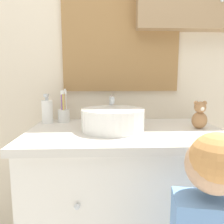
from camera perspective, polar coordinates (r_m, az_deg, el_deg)
wall_back at (r=1.43m, az=3.55°, el=15.31°), size 3.20×0.18×2.50m
vanity_counter at (r=1.30m, az=3.56°, el=-23.48°), size 1.00×0.60×0.87m
sink_basin at (r=1.11m, az=0.24°, el=-1.81°), size 0.32×0.37×0.17m
toothbrush_holder at (r=1.34m, az=-12.48°, el=-0.48°), size 0.07×0.07×0.20m
soap_dispenser at (r=1.34m, az=-16.54°, el=0.22°), size 0.06×0.06×0.17m
teddy_bear at (r=1.22m, az=21.92°, el=-0.86°), size 0.08×0.07×0.15m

